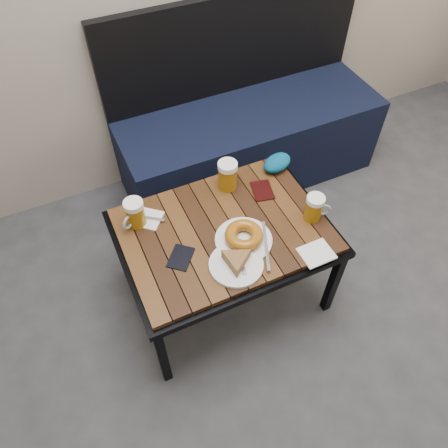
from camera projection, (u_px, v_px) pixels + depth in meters
name	position (u px, v px, depth m)	size (l,w,h in m)	color
bench	(248.00, 135.00, 2.41)	(1.40, 0.50, 0.95)	black
cafe_table	(224.00, 235.00, 1.77)	(0.84, 0.62, 0.47)	black
beer_mug_left	(135.00, 214.00, 1.70)	(0.12, 0.10, 0.12)	#96620C
beer_mug_centre	(228.00, 175.00, 1.83)	(0.12, 0.11, 0.13)	#96620C
beer_mug_right	(315.00, 208.00, 1.73)	(0.11, 0.09, 0.12)	#96620C
plate_pie	(236.00, 262.00, 1.60)	(0.20, 0.20, 0.06)	white
plate_bagel	(244.00, 237.00, 1.67)	(0.23, 0.28, 0.06)	white
napkin_left	(148.00, 219.00, 1.76)	(0.14, 0.14, 0.01)	white
napkin_right	(316.00, 253.00, 1.65)	(0.12, 0.10, 0.01)	white
passport_navy	(181.00, 257.00, 1.64)	(0.08, 0.11, 0.01)	black
passport_burgundy	(262.00, 190.00, 1.86)	(0.08, 0.12, 0.01)	black
knit_pouch	(277.00, 163.00, 1.93)	(0.14, 0.09, 0.06)	navy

